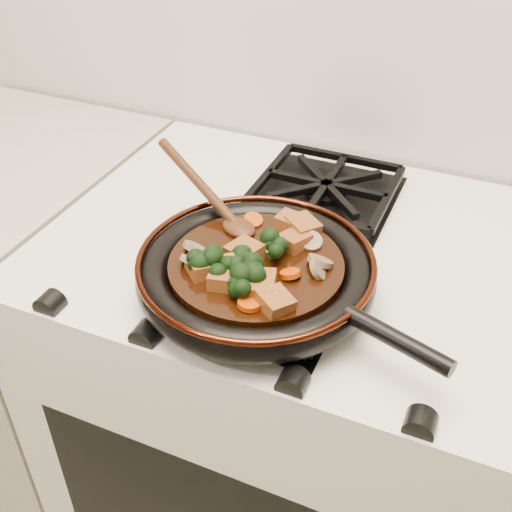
% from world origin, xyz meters
% --- Properties ---
extents(stove, '(0.76, 0.60, 0.90)m').
position_xyz_m(stove, '(0.00, 1.69, 0.45)').
color(stove, white).
rests_on(stove, ground).
extents(burner_grate_front, '(0.23, 0.23, 0.03)m').
position_xyz_m(burner_grate_front, '(0.00, 1.55, 0.91)').
color(burner_grate_front, black).
rests_on(burner_grate_front, stove).
extents(burner_grate_back, '(0.23, 0.23, 0.03)m').
position_xyz_m(burner_grate_back, '(0.00, 1.83, 0.91)').
color(burner_grate_back, black).
rests_on(burner_grate_back, stove).
extents(skillet, '(0.44, 0.32, 0.05)m').
position_xyz_m(skillet, '(-0.00, 1.54, 0.94)').
color(skillet, black).
rests_on(skillet, burner_grate_front).
extents(braising_sauce, '(0.23, 0.23, 0.02)m').
position_xyz_m(braising_sauce, '(-0.00, 1.54, 0.95)').
color(braising_sauce, black).
rests_on(braising_sauce, skillet).
extents(tofu_cube_0, '(0.05, 0.05, 0.03)m').
position_xyz_m(tofu_cube_0, '(0.05, 1.47, 0.97)').
color(tofu_cube_0, brown).
rests_on(tofu_cube_0, braising_sauce).
extents(tofu_cube_1, '(0.05, 0.06, 0.02)m').
position_xyz_m(tofu_cube_1, '(0.02, 1.49, 0.97)').
color(tofu_cube_1, brown).
rests_on(tofu_cube_1, braising_sauce).
extents(tofu_cube_2, '(0.05, 0.05, 0.03)m').
position_xyz_m(tofu_cube_2, '(-0.06, 1.49, 0.97)').
color(tofu_cube_2, brown).
rests_on(tofu_cube_2, braising_sauce).
extents(tofu_cube_3, '(0.04, 0.04, 0.03)m').
position_xyz_m(tofu_cube_3, '(0.01, 1.64, 0.97)').
color(tofu_cube_3, brown).
rests_on(tofu_cube_3, braising_sauce).
extents(tofu_cube_4, '(0.06, 0.06, 0.03)m').
position_xyz_m(tofu_cube_4, '(-0.03, 1.50, 0.97)').
color(tofu_cube_4, brown).
rests_on(tofu_cube_4, braising_sauce).
extents(tofu_cube_5, '(0.05, 0.05, 0.03)m').
position_xyz_m(tofu_cube_5, '(-0.02, 1.49, 0.97)').
color(tofu_cube_5, brown).
rests_on(tofu_cube_5, braising_sauce).
extents(tofu_cube_6, '(0.05, 0.05, 0.03)m').
position_xyz_m(tofu_cube_6, '(0.03, 1.60, 0.97)').
color(tofu_cube_6, brown).
rests_on(tofu_cube_6, braising_sauce).
extents(tofu_cube_7, '(0.06, 0.05, 0.03)m').
position_xyz_m(tofu_cube_7, '(-0.02, 1.55, 0.97)').
color(tofu_cube_7, brown).
rests_on(tofu_cube_7, braising_sauce).
extents(tofu_cube_8, '(0.06, 0.06, 0.03)m').
position_xyz_m(tofu_cube_8, '(0.03, 1.63, 0.97)').
color(tofu_cube_8, brown).
rests_on(tofu_cube_8, braising_sauce).
extents(broccoli_floret_0, '(0.08, 0.09, 0.08)m').
position_xyz_m(broccoli_floret_0, '(0.00, 1.50, 0.97)').
color(broccoli_floret_0, black).
rests_on(broccoli_floret_0, braising_sauce).
extents(broccoli_floret_1, '(0.08, 0.09, 0.07)m').
position_xyz_m(broccoli_floret_1, '(-0.00, 1.48, 0.97)').
color(broccoli_floret_1, black).
rests_on(broccoli_floret_1, braising_sauce).
extents(broccoli_floret_2, '(0.09, 0.08, 0.07)m').
position_xyz_m(broccoli_floret_2, '(-0.01, 1.53, 0.97)').
color(broccoli_floret_2, black).
rests_on(broccoli_floret_2, braising_sauce).
extents(broccoli_floret_3, '(0.09, 0.09, 0.07)m').
position_xyz_m(broccoli_floret_3, '(-0.06, 1.51, 0.97)').
color(broccoli_floret_3, black).
rests_on(broccoli_floret_3, braising_sauce).
extents(broccoli_floret_4, '(0.08, 0.08, 0.06)m').
position_xyz_m(broccoli_floret_4, '(-0.02, 1.49, 0.97)').
color(broccoli_floret_4, black).
rests_on(broccoli_floret_4, braising_sauce).
extents(broccoli_floret_5, '(0.07, 0.07, 0.07)m').
position_xyz_m(broccoli_floret_5, '(0.01, 1.56, 0.97)').
color(broccoli_floret_5, black).
rests_on(broccoli_floret_5, braising_sauce).
extents(carrot_coin_0, '(0.03, 0.03, 0.02)m').
position_xyz_m(carrot_coin_0, '(-0.00, 1.51, 0.96)').
color(carrot_coin_0, '#C03A05').
rests_on(carrot_coin_0, braising_sauce).
extents(carrot_coin_1, '(0.03, 0.03, 0.02)m').
position_xyz_m(carrot_coin_1, '(0.00, 1.64, 0.96)').
color(carrot_coin_1, '#C03A05').
rests_on(carrot_coin_1, braising_sauce).
extents(carrot_coin_2, '(0.03, 0.03, 0.02)m').
position_xyz_m(carrot_coin_2, '(-0.05, 1.63, 0.96)').
color(carrot_coin_2, '#C03A05').
rests_on(carrot_coin_2, braising_sauce).
extents(carrot_coin_3, '(0.03, 0.03, 0.02)m').
position_xyz_m(carrot_coin_3, '(-0.04, 1.54, 0.96)').
color(carrot_coin_3, '#C03A05').
rests_on(carrot_coin_3, braising_sauce).
extents(carrot_coin_4, '(0.03, 0.03, 0.02)m').
position_xyz_m(carrot_coin_4, '(0.05, 1.53, 0.96)').
color(carrot_coin_4, '#C03A05').
rests_on(carrot_coin_4, braising_sauce).
extents(carrot_coin_5, '(0.03, 0.03, 0.01)m').
position_xyz_m(carrot_coin_5, '(0.02, 1.46, 0.96)').
color(carrot_coin_5, '#C03A05').
rests_on(carrot_coin_5, braising_sauce).
extents(mushroom_slice_0, '(0.03, 0.04, 0.03)m').
position_xyz_m(mushroom_slice_0, '(0.08, 1.55, 0.97)').
color(mushroom_slice_0, '#7C5F47').
rests_on(mushroom_slice_0, braising_sauce).
extents(mushroom_slice_1, '(0.04, 0.04, 0.03)m').
position_xyz_m(mushroom_slice_1, '(-0.08, 1.50, 0.97)').
color(mushroom_slice_1, '#7C5F47').
rests_on(mushroom_slice_1, braising_sauce).
extents(mushroom_slice_2, '(0.04, 0.04, 0.02)m').
position_xyz_m(mushroom_slice_2, '(0.05, 1.61, 0.97)').
color(mushroom_slice_2, '#7C5F47').
rests_on(mushroom_slice_2, braising_sauce).
extents(mushroom_slice_3, '(0.05, 0.05, 0.03)m').
position_xyz_m(mushroom_slice_3, '(-0.09, 1.53, 0.97)').
color(mushroom_slice_3, '#7C5F47').
rests_on(mushroom_slice_3, braising_sauce).
extents(mushroom_slice_4, '(0.04, 0.04, 0.02)m').
position_xyz_m(mushroom_slice_4, '(0.08, 1.57, 0.97)').
color(mushroom_slice_4, '#7C5F47').
rests_on(mushroom_slice_4, braising_sauce).
extents(wooden_spoon, '(0.13, 0.08, 0.20)m').
position_xyz_m(wooden_spoon, '(-0.10, 1.62, 0.98)').
color(wooden_spoon, '#3F200D').
rests_on(wooden_spoon, braising_sauce).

